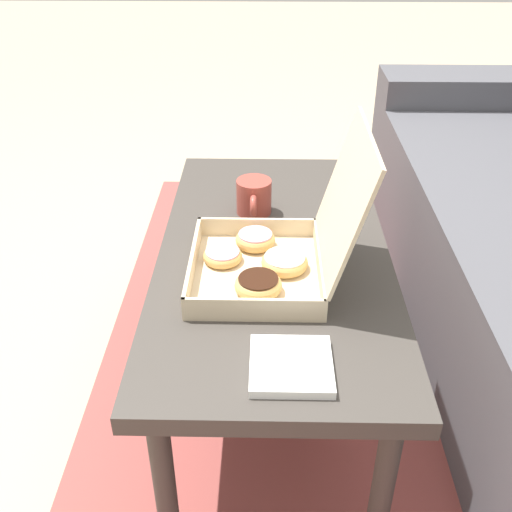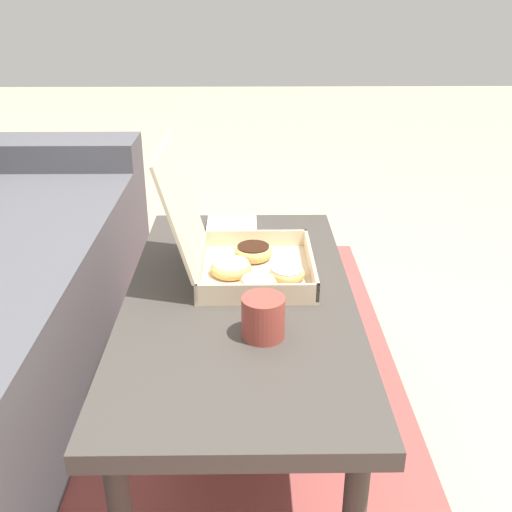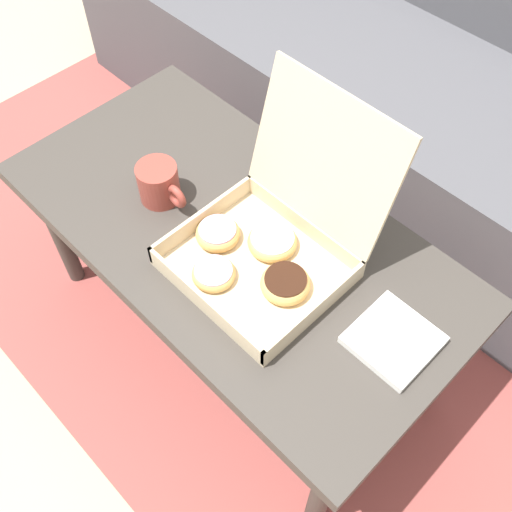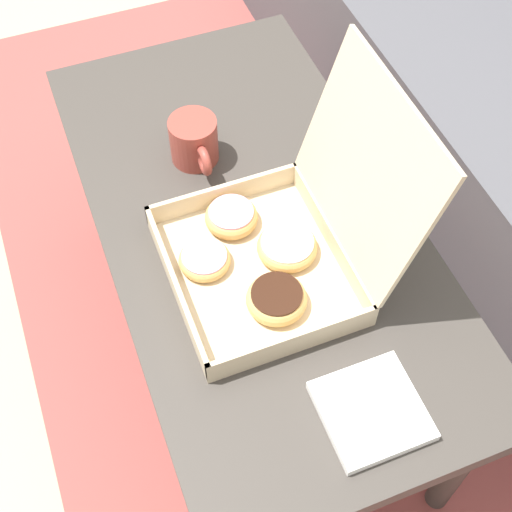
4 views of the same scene
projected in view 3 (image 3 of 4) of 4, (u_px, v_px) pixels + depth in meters
The scene contains 7 objects.
ground_plane at pixel (259, 316), 1.70m from camera, with size 12.00×12.00×0.00m, color tan.
area_rug at pixel (329, 254), 1.82m from camera, with size 2.63×1.75×0.01m, color #994742.
couch at pixel (446, 101), 1.76m from camera, with size 2.51×0.75×0.91m.
coffee_table at pixel (234, 243), 1.33m from camera, with size 1.06×0.54×0.47m.
pastry_box at pixel (268, 240), 1.20m from camera, with size 0.33×0.37×0.33m.
coffee_mug at pixel (160, 184), 1.30m from camera, with size 0.13×0.09×0.09m.
napkin_stack at pixel (393, 340), 1.12m from camera, with size 0.15×0.15×0.02m.
Camera 3 is at (0.60, -0.60, 1.48)m, focal length 42.00 mm.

